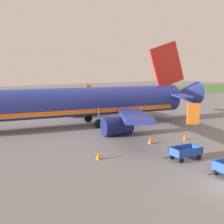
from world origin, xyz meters
TOP-DOWN VIEW (x-y plane):
  - grass_strip at (0.00, 57.46)m, footprint 220.00×28.00m
  - airplane at (0.93, 22.38)m, footprint 37.51×30.29m
  - baggage_cart_third_in_row at (1.44, 5.39)m, footprint 3.61×1.68m
  - traffic_cone_near_plane at (-4.52, 9.42)m, footprint 0.45×0.45m
  - traffic_cone_mid_apron at (6.37, 9.85)m, footprint 0.44×0.44m
  - traffic_cone_by_carts at (2.35, 10.73)m, footprint 0.51×0.51m

SIDE VIEW (x-z plane):
  - grass_strip at x=0.00m, z-range 0.00..0.06m
  - traffic_cone_mid_apron at x=6.37m, z-range 0.00..0.58m
  - traffic_cone_near_plane at x=-4.52m, z-range 0.00..0.59m
  - traffic_cone_by_carts at x=2.35m, z-range 0.00..0.67m
  - baggage_cart_third_in_row at x=1.44m, z-range 0.07..1.14m
  - airplane at x=0.93m, z-range -2.62..8.72m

